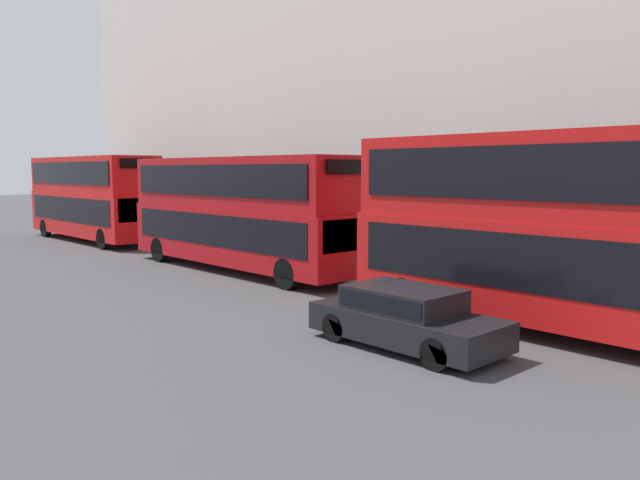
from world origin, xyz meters
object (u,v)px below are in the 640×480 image
bus_leading (572,226)px  bus_third_in_queue (92,195)px  car_hatchback (405,316)px  bus_second_in_queue (240,209)px

bus_leading → bus_third_in_queue: bearing=90.0°
car_hatchback → bus_second_in_queue: bearing=72.4°
bus_leading → bus_second_in_queue: bearing=90.0°
bus_leading → bus_second_in_queue: size_ratio=0.95×
bus_third_in_queue → car_hatchback: 24.34m
bus_leading → bus_third_in_queue: (0.00, 25.96, -0.08)m
bus_third_in_queue → car_hatchback: (-3.40, -24.04, -1.75)m
bus_second_in_queue → car_hatchback: (-3.40, -10.70, -1.64)m
car_hatchback → bus_leading: bearing=-29.5°
bus_third_in_queue → bus_leading: bearing=-90.0°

